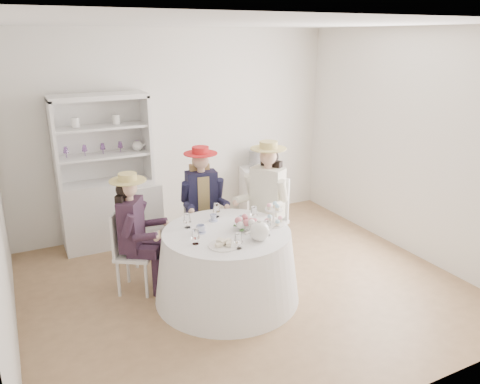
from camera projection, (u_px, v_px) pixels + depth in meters
name	position (u px, v px, depth m)	size (l,w,h in m)	color
ground	(244.00, 286.00, 5.10)	(4.50, 4.50, 0.00)	olive
ceiling	(245.00, 23.00, 4.24)	(4.50, 4.50, 0.00)	white
wall_back	(177.00, 132.00, 6.37)	(4.50, 4.50, 0.00)	silver
wall_front	(388.00, 241.00, 2.98)	(4.50, 4.50, 0.00)	silver
wall_right	(410.00, 144.00, 5.63)	(4.50, 4.50, 0.00)	silver
tea_table	(227.00, 265.00, 4.78)	(1.49, 1.49, 0.74)	white
hutch	(107.00, 194.00, 5.93)	(1.28, 0.78, 1.94)	silver
side_table	(258.00, 193.00, 6.95)	(0.48, 0.48, 0.75)	silver
hatbox	(258.00, 159.00, 6.78)	(0.28, 0.28, 0.28)	black
guest_left	(133.00, 226.00, 4.79)	(0.56, 0.52, 1.30)	silver
guest_mid	(202.00, 197.00, 5.52)	(0.51, 0.53, 1.38)	silver
guest_right	(266.00, 195.00, 5.45)	(0.62, 0.58, 1.46)	silver
spare_chair	(145.00, 221.00, 5.48)	(0.42, 0.42, 0.97)	silver
teacup_a	(201.00, 229.00, 4.61)	(0.09, 0.09, 0.07)	white
teacup_b	(213.00, 218.00, 4.91)	(0.07, 0.07, 0.07)	white
teacup_c	(241.00, 220.00, 4.85)	(0.08, 0.08, 0.07)	white
flower_bowl	(245.00, 226.00, 4.71)	(0.22, 0.22, 0.05)	white
flower_arrangement	(247.00, 222.00, 4.64)	(0.19, 0.19, 0.07)	#CA6570
table_teapot	(260.00, 231.00, 4.45)	(0.27, 0.20, 0.21)	white
sandwich_plate	(224.00, 245.00, 4.33)	(0.28, 0.28, 0.06)	white
cupcake_stand	(274.00, 217.00, 4.81)	(0.24, 0.24, 0.23)	white
stemware_set	(227.00, 224.00, 4.64)	(0.85, 0.89, 0.15)	white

